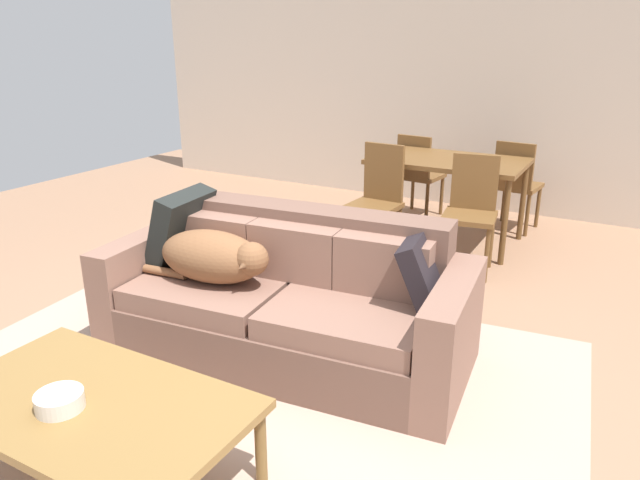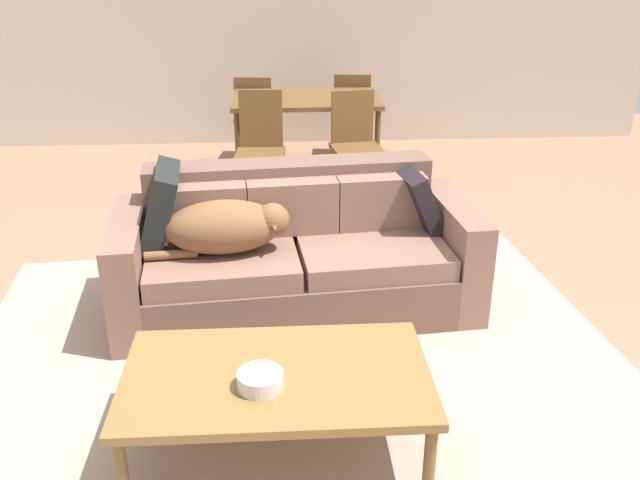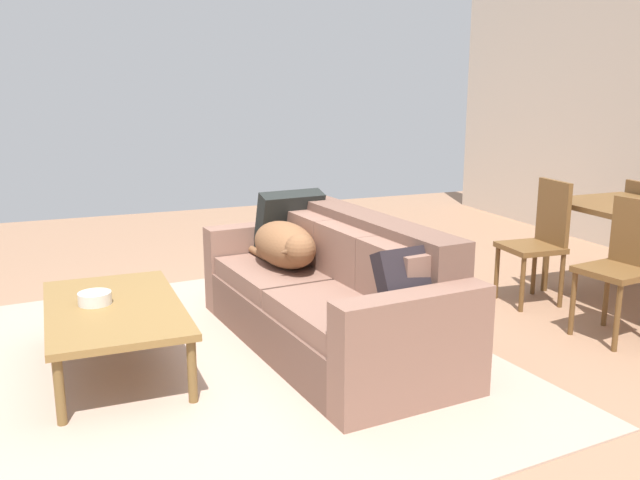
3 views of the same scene
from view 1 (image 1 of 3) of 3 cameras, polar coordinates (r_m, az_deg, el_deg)
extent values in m
plane|color=#956E52|center=(3.48, -6.14, -12.21)|extent=(10.00, 10.00, 0.00)
cube|color=beige|center=(6.66, 14.14, 14.69)|extent=(8.00, 0.12, 2.70)
cube|color=tan|center=(3.13, -10.47, -16.34)|extent=(3.75, 3.43, 0.01)
cube|color=brown|center=(3.53, -3.39, -8.70)|extent=(1.83, 1.06, 0.32)
cube|color=#815B4C|center=(3.64, -9.64, -4.22)|extent=(0.93, 0.94, 0.12)
cube|color=#815B4C|center=(3.27, 3.43, -6.71)|extent=(0.93, 0.94, 0.12)
cube|color=brown|center=(3.61, -1.18, 0.22)|extent=(1.77, 0.40, 0.38)
cube|color=#815B4C|center=(3.72, -10.03, -0.01)|extent=(0.55, 0.21, 0.32)
cube|color=#815B4C|center=(3.46, -2.49, -1.20)|extent=(0.55, 0.21, 0.32)
cube|color=#815B4C|center=(3.28, 6.09, -2.51)|extent=(0.55, 0.21, 0.32)
cube|color=#815B4C|center=(3.96, -16.03, -3.77)|extent=(0.26, 0.91, 0.63)
cube|color=#815B4C|center=(3.18, 12.46, -9.29)|extent=(0.26, 0.91, 0.63)
ellipsoid|color=brown|center=(3.48, -10.35, -1.55)|extent=(0.68, 0.40, 0.30)
sphere|color=brown|center=(3.32, -6.57, -1.82)|extent=(0.19, 0.19, 0.19)
cone|color=brown|center=(3.25, -7.32, -2.47)|extent=(0.10, 0.11, 0.09)
cylinder|color=brown|center=(3.64, -14.69, -3.00)|extent=(0.30, 0.08, 0.05)
cube|color=black|center=(3.81, -13.23, 1.05)|extent=(0.31, 0.50, 0.49)
cube|color=black|center=(3.19, 9.92, -3.11)|extent=(0.30, 0.41, 0.39)
cube|color=olive|center=(2.67, -21.02, -14.56)|extent=(1.30, 0.75, 0.04)
cylinder|color=brown|center=(3.36, -23.17, -11.55)|extent=(0.05, 0.05, 0.36)
cylinder|color=brown|center=(2.63, -5.70, -19.13)|extent=(0.05, 0.05, 0.36)
cylinder|color=silver|center=(2.64, -23.70, -13.96)|extent=(0.19, 0.19, 0.07)
cube|color=brown|center=(5.43, 12.22, 7.41)|extent=(1.32, 0.83, 0.04)
cylinder|color=brown|center=(5.39, 4.58, 3.55)|extent=(0.05, 0.05, 0.72)
cylinder|color=brown|center=(5.04, 17.29, 1.59)|extent=(0.05, 0.05, 0.72)
cylinder|color=brown|center=(6.04, 7.48, 5.16)|extent=(0.05, 0.05, 0.72)
cylinder|color=brown|center=(5.73, 18.87, 3.50)|extent=(0.05, 0.05, 0.72)
cube|color=brown|center=(5.01, 5.10, 3.19)|extent=(0.43, 0.43, 0.04)
cube|color=brown|center=(5.10, 6.14, 6.49)|extent=(0.36, 0.06, 0.48)
cylinder|color=brown|center=(5.01, 2.40, 0.54)|extent=(0.04, 0.04, 0.42)
cylinder|color=brown|center=(4.86, 5.85, -0.16)|extent=(0.04, 0.04, 0.42)
cylinder|color=brown|center=(5.29, 4.27, 1.53)|extent=(0.04, 0.04, 0.42)
cylinder|color=brown|center=(5.15, 7.58, 0.90)|extent=(0.04, 0.04, 0.42)
cube|color=brown|center=(4.77, 14.13, 2.14)|extent=(0.45, 0.45, 0.04)
cube|color=brown|center=(4.88, 14.62, 5.41)|extent=(0.36, 0.09, 0.44)
cylinder|color=brown|center=(4.70, 11.58, -0.97)|extent=(0.04, 0.04, 0.44)
cylinder|color=brown|center=(4.67, 15.69, -1.47)|extent=(0.04, 0.04, 0.44)
cylinder|color=brown|center=(5.02, 12.24, 0.28)|extent=(0.04, 0.04, 0.44)
cylinder|color=brown|center=(4.99, 16.08, -0.17)|extent=(0.04, 0.04, 0.44)
cube|color=brown|center=(6.23, 9.63, 6.07)|extent=(0.45, 0.45, 0.04)
cube|color=brown|center=(6.03, 8.96, 7.89)|extent=(0.36, 0.08, 0.42)
cylinder|color=brown|center=(6.37, 11.58, 4.17)|extent=(0.04, 0.04, 0.40)
cylinder|color=brown|center=(6.51, 8.87, 4.66)|extent=(0.04, 0.04, 0.40)
cylinder|color=brown|center=(6.07, 10.21, 3.52)|extent=(0.04, 0.04, 0.40)
cylinder|color=brown|center=(6.22, 7.41, 4.05)|extent=(0.04, 0.04, 0.40)
cube|color=brown|center=(6.03, 18.42, 4.94)|extent=(0.44, 0.44, 0.04)
cube|color=brown|center=(5.81, 18.11, 6.82)|extent=(0.36, 0.07, 0.42)
cylinder|color=brown|center=(6.20, 20.17, 2.98)|extent=(0.04, 0.04, 0.41)
cylinder|color=brown|center=(6.29, 17.20, 3.52)|extent=(0.04, 0.04, 0.41)
cylinder|color=brown|center=(5.88, 19.26, 2.25)|extent=(0.04, 0.04, 0.41)
cylinder|color=brown|center=(5.97, 16.15, 2.83)|extent=(0.04, 0.04, 0.41)
camera|label=2|loc=(2.08, -93.98, 6.32)|focal=38.34mm
camera|label=3|loc=(2.36, 90.85, -4.10)|focal=38.19mm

